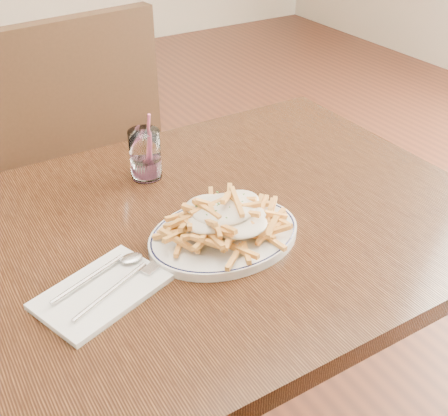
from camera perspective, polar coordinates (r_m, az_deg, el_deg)
table at (r=1.12m, az=-3.90°, el=-5.21°), size 1.20×0.80×0.75m
chair_far at (r=1.69m, az=-15.49°, el=4.20°), size 0.53×0.53×1.02m
fries_plate at (r=1.03m, az=0.00°, el=-2.79°), size 0.31×0.28×0.02m
loaded_fries at (r=1.01m, az=0.00°, el=-0.71°), size 0.27×0.24×0.07m
napkin at (r=0.94m, az=-12.34°, el=-8.30°), size 0.23×0.19×0.01m
cutlery at (r=0.94m, az=-12.56°, el=-7.70°), size 0.20×0.14×0.01m
water_glass at (r=1.22m, az=-7.97°, el=5.12°), size 0.07×0.07×0.15m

